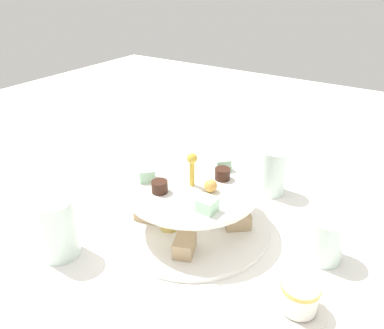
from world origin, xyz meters
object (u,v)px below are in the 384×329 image
at_px(water_glass_tall_right, 57,228).
at_px(water_glass_short_left, 325,239).
at_px(teacup_with_saucer, 299,298).
at_px(water_glass_mid_back, 273,172).
at_px(butter_knife_left, 137,165).
at_px(tiered_serving_stand, 192,209).

distance_m(water_glass_tall_right, water_glass_short_left, 0.47).
bearing_deg(water_glass_tall_right, water_glass_short_left, 121.99).
relative_size(teacup_with_saucer, water_glass_mid_back, 0.85).
distance_m(teacup_with_saucer, water_glass_mid_back, 0.34).
bearing_deg(butter_knife_left, water_glass_mid_back, 128.31).
bearing_deg(tiered_serving_stand, water_glass_tall_right, -38.01).
bearing_deg(water_glass_short_left, teacup_with_saucer, 1.45).
height_order(tiered_serving_stand, butter_knife_left, tiered_serving_stand).
relative_size(tiered_serving_stand, water_glass_tall_right, 2.76).
xyz_separation_m(water_glass_short_left, butter_knife_left, (-0.09, -0.51, -0.04)).
height_order(water_glass_short_left, water_glass_mid_back, water_glass_mid_back).
bearing_deg(water_glass_mid_back, tiered_serving_stand, -20.73).
xyz_separation_m(tiered_serving_stand, water_glass_mid_back, (-0.21, 0.08, 0.01)).
distance_m(water_glass_tall_right, butter_knife_left, 0.36).
xyz_separation_m(water_glass_tall_right, teacup_with_saucer, (-0.11, 0.40, -0.03)).
relative_size(water_glass_short_left, water_glass_mid_back, 0.79).
distance_m(water_glass_tall_right, water_glass_mid_back, 0.47).
relative_size(water_glass_tall_right, butter_knife_left, 0.66).
xyz_separation_m(tiered_serving_stand, water_glass_tall_right, (0.20, -0.15, 0.01)).
xyz_separation_m(water_glass_short_left, teacup_with_saucer, (0.14, 0.00, -0.02)).
bearing_deg(water_glass_mid_back, teacup_with_saucer, 29.60).
height_order(water_glass_short_left, teacup_with_saucer, water_glass_short_left).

